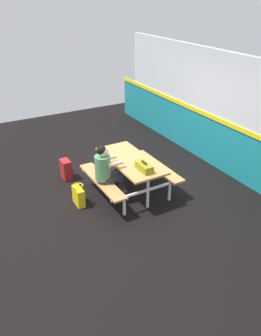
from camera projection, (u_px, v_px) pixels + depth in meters
ground_plane at (120, 181)px, 7.47m from camera, size 10.00×10.00×0.02m
accent_backdrop at (209, 110)px, 7.88m from camera, size 8.00×0.14×2.60m
picnic_table_main at (130, 167)px, 6.82m from camera, size 1.69×1.56×0.74m
student_nearer at (107, 169)px, 6.47m from camera, size 0.36×0.53×1.21m
toolbox_grey at (144, 167)px, 6.31m from camera, size 0.40×0.18×0.18m
backpack_dark at (66, 170)px, 7.48m from camera, size 0.30×0.22×0.44m
tote_bag_bright at (79, 196)px, 6.58m from camera, size 0.34×0.21×0.43m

